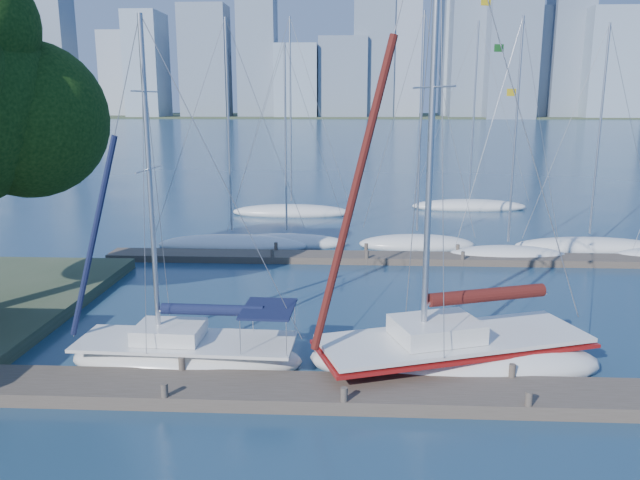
{
  "coord_description": "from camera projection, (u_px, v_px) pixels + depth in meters",
  "views": [
    {
      "loc": [
        0.13,
        -16.66,
        8.5
      ],
      "look_at": [
        -0.91,
        4.0,
        3.84
      ],
      "focal_mm": 35.0,
      "sensor_mm": 36.0,
      "label": 1
    }
  ],
  "objects": [
    {
      "name": "ground",
      "position": [
        344.0,
        399.0,
        18.1
      ],
      "size": [
        700.0,
        700.0,
        0.0
      ],
      "primitive_type": "plane",
      "color": "navy",
      "rests_on": "ground"
    },
    {
      "name": "near_dock",
      "position": [
        344.0,
        393.0,
        18.06
      ],
      "size": [
        26.0,
        2.0,
        0.4
      ],
      "primitive_type": "cube",
      "color": "#4A4136",
      "rests_on": "ground"
    },
    {
      "name": "far_dock",
      "position": [
        385.0,
        258.0,
        33.55
      ],
      "size": [
        30.0,
        1.8,
        0.36
      ],
      "primitive_type": "cube",
      "color": "#4A4136",
      "rests_on": "ground"
    },
    {
      "name": "far_shore",
      "position": [
        352.0,
        116.0,
        329.89
      ],
      "size": [
        800.0,
        100.0,
        1.5
      ],
      "primitive_type": "cube",
      "color": "#38472D",
      "rests_on": "ground"
    },
    {
      "name": "sailboat_navy",
      "position": [
        186.0,
        339.0,
        20.18
      ],
      "size": [
        7.67,
        2.77,
        11.49
      ],
      "rotation": [
        0.0,
        0.0,
        -0.04
      ],
      "color": "white",
      "rests_on": "ground"
    },
    {
      "name": "sailboat_maroon",
      "position": [
        454.0,
        334.0,
        19.92
      ],
      "size": [
        9.78,
        5.85,
        15.87
      ],
      "rotation": [
        0.0,
        0.0,
        0.33
      ],
      "color": "white",
      "rests_on": "ground"
    },
    {
      "name": "bg_boat_0",
      "position": [
        232.0,
        244.0,
        36.24
      ],
      "size": [
        9.08,
        5.36,
        13.25
      ],
      "rotation": [
        0.0,
        0.0,
        0.35
      ],
      "color": "white",
      "rests_on": "ground"
    },
    {
      "name": "bg_boat_1",
      "position": [
        287.0,
        242.0,
        37.06
      ],
      "size": [
        7.28,
        2.46,
        11.95
      ],
      "rotation": [
        0.0,
        0.0,
        -0.05
      ],
      "color": "white",
      "rests_on": "ground"
    },
    {
      "name": "bg_boat_2",
      "position": [
        417.0,
        243.0,
        36.57
      ],
      "size": [
        7.11,
        4.75,
        13.6
      ],
      "rotation": [
        0.0,
        0.0,
        -0.4
      ],
      "color": "white",
      "rests_on": "ground"
    },
    {
      "name": "bg_boat_3",
      "position": [
        507.0,
        254.0,
        33.96
      ],
      "size": [
        6.84,
        4.34,
        12.97
      ],
      "rotation": [
        0.0,
        0.0,
        0.36
      ],
      "color": "white",
      "rests_on": "ground"
    },
    {
      "name": "bg_boat_4",
      "position": [
        588.0,
        246.0,
        35.94
      ],
      "size": [
        8.78,
        4.33,
        12.88
      ],
      "rotation": [
        0.0,
        0.0,
        0.26
      ],
      "color": "white",
      "rests_on": "ground"
    },
    {
      "name": "bg_boat_6",
      "position": [
        292.0,
        211.0,
        47.0
      ],
      "size": [
        9.28,
        4.46,
        14.62
      ],
      "rotation": [
        0.0,
        0.0,
        -0.24
      ],
      "color": "white",
      "rests_on": "ground"
    },
    {
      "name": "bg_boat_7",
      "position": [
        469.0,
        206.0,
        49.53
      ],
      "size": [
        9.25,
        5.46,
        14.63
      ],
      "rotation": [
        0.0,
        0.0,
        -0.37
      ],
      "color": "white",
      "rests_on": "ground"
    },
    {
      "name": "skyline",
      "position": [
        396.0,
        42.0,
        292.12
      ],
      "size": [
        504.09,
        51.31,
        120.21
      ],
      "color": "#7F90A5",
      "rests_on": "ground"
    }
  ]
}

